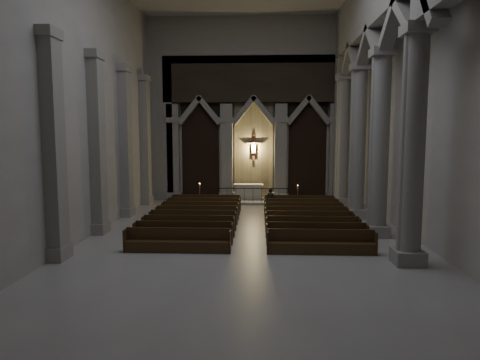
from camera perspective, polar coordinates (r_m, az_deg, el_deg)
The scene contains 11 objects.
room at distance 17.34m, azimuth 1.35°, elevation 16.62°, with size 24.00×24.10×12.00m.
sanctuary_wall at distance 28.68m, azimuth 1.84°, elevation 10.53°, with size 14.00×0.77×12.00m.
right_arcade at distance 19.38m, azimuth 18.60°, elevation 15.88°, with size 1.00×24.00×12.00m.
left_pilasters at distance 21.77m, azimuth -16.59°, elevation 4.50°, with size 0.60×13.00×8.03m.
sanctuary_step at distance 28.01m, azimuth 1.77°, elevation -2.79°, with size 8.50×2.60×0.15m, color gray.
altar at distance 28.30m, azimuth 1.15°, elevation -1.52°, with size 1.94×0.78×0.99m.
altar_rail at distance 26.89m, azimuth 1.75°, elevation -1.78°, with size 5.51×0.09×1.08m.
candle_stand_left at distance 26.72m, azimuth -5.39°, elevation -2.59°, with size 0.24×0.24×1.40m.
candle_stand_right at distance 26.46m, azimuth 7.67°, elevation -2.75°, with size 0.22×0.22×1.32m.
pews at distance 20.53m, azimuth 1.48°, elevation -5.51°, with size 9.45×9.25×0.90m.
worshipper at distance 24.42m, azimuth 4.10°, elevation -2.71°, with size 0.49×0.32×1.36m, color black.
Camera 1 is at (0.37, -17.06, 4.49)m, focal length 32.00 mm.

